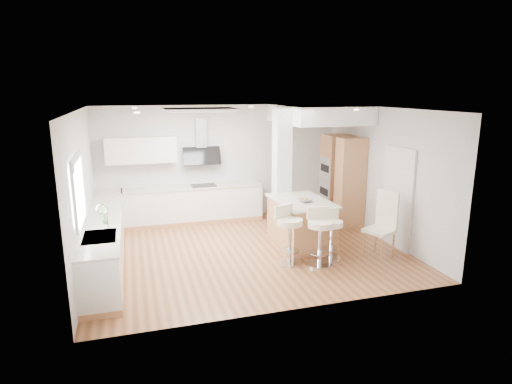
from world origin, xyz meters
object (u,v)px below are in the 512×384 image
object	(u,v)px
peninsula	(301,222)
bar_stool_c	(331,232)
bar_stool_a	(289,231)
bar_stool_b	(320,234)
dining_chair	(383,221)

from	to	relation	value
peninsula	bar_stool_c	xyz separation A→B (m)	(0.24, -0.91, 0.06)
bar_stool_a	bar_stool_b	distance (m)	0.57
bar_stool_a	bar_stool_b	xyz separation A→B (m)	(0.51, -0.24, -0.01)
peninsula	bar_stool_a	distance (m)	1.05
bar_stool_b	dining_chair	world-z (taller)	dining_chair
peninsula	bar_stool_a	world-z (taller)	bar_stool_a
bar_stool_a	bar_stool_c	bearing A→B (deg)	-25.58
peninsula	bar_stool_b	xyz separation A→B (m)	(-0.09, -1.09, 0.12)
peninsula	dining_chair	bearing A→B (deg)	-39.98
peninsula	bar_stool_b	distance (m)	1.10
bar_stool_c	dining_chair	world-z (taller)	dining_chair
bar_stool_b	bar_stool_c	world-z (taller)	bar_stool_b
bar_stool_c	bar_stool_b	bearing A→B (deg)	-145.61
peninsula	bar_stool_c	bearing A→B (deg)	-77.18
bar_stool_b	bar_stool_a	bearing A→B (deg)	161.72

